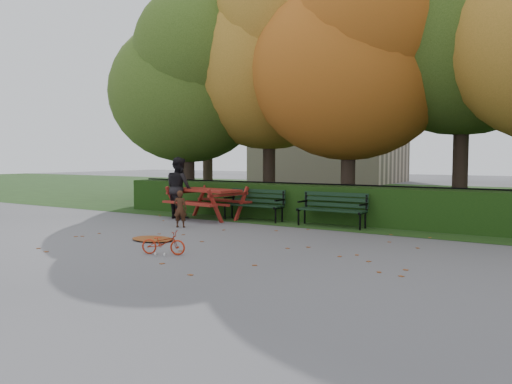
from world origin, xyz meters
The scene contains 18 objects.
ground centered at (0.00, 0.00, 0.00)m, with size 90.00×90.00×0.00m, color slate.
grass_strip centered at (0.00, 14.00, 0.01)m, with size 90.00×90.00×0.00m, color #1B3512.
building_left centered at (-9.00, 26.00, 7.50)m, with size 10.00×7.00×15.00m, color tan.
hedge centered at (0.00, 4.50, 0.50)m, with size 13.00×0.90×1.00m, color black.
iron_fence centered at (0.00, 5.30, 0.54)m, with size 14.00×0.04×1.02m.
tree_a centered at (-5.19, 5.58, 4.52)m, with size 5.88×5.60×7.48m.
tree_b centered at (-2.44, 6.75, 5.40)m, with size 6.72×6.40×8.79m.
tree_c centered at (0.83, 5.96, 4.82)m, with size 6.30×6.00×8.00m.
tree_d centered at (3.88, 7.23, 5.98)m, with size 7.14×6.80×9.58m.
tree_f centered at (-7.13, 9.24, 5.69)m, with size 6.93×6.60×9.19m.
bench_left centered at (-1.30, 3.70, 0.52)m, with size 1.80×0.57×0.88m.
bench_right centered at (1.10, 3.70, 0.52)m, with size 1.80×0.57×0.88m.
picnic_table centered at (-2.63, 3.20, 0.68)m, with size 2.30×1.97×1.00m.
leaf_pile centered at (-1.30, -0.40, 0.04)m, with size 1.02×0.70×0.07m, color #663411.
leaf_scatter centered at (0.00, 0.30, 0.01)m, with size 9.00×5.70×0.01m, color #663411, non-canonical shape.
child centered at (-2.14, 1.46, 0.48)m, with size 0.35×0.23×0.95m, color #3A1F12.
adult centered at (-3.42, 2.90, 0.90)m, with size 0.88×0.68×1.81m, color black.
bicycle centered at (-0.02, -1.44, 0.22)m, with size 0.29×0.84×0.44m, color #B32910.
Camera 1 is at (6.30, -8.21, 1.80)m, focal length 35.00 mm.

